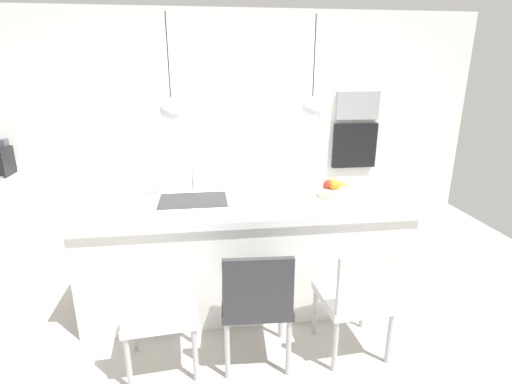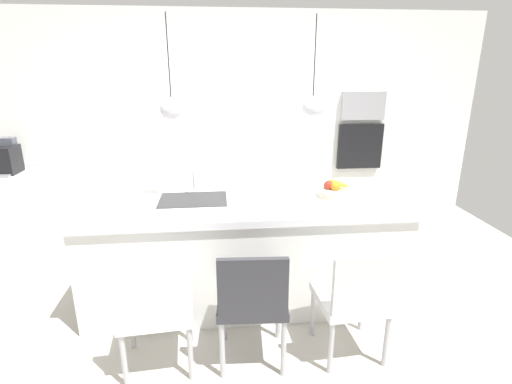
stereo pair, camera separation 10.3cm
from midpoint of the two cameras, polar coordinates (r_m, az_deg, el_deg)
name	(u,v)px [view 2 (the right image)]	position (r m, az deg, el deg)	size (l,w,h in m)	color
floor	(245,292)	(3.70, -0.77, -14.48)	(6.60, 6.60, 0.00)	#BCB7AD
back_wall	(234,125)	(4.82, -2.57, 9.78)	(6.00, 0.10, 2.60)	white
kitchen_island	(245,247)	(3.47, -0.80, -8.04)	(2.68, 1.04, 0.92)	white
sink_basin	(193,200)	(3.29, -8.29, -1.18)	(0.56, 0.40, 0.02)	#2D2D30
faucet	(194,176)	(3.45, -8.27, 2.29)	(0.02, 0.17, 0.22)	silver
fruit_bowl	(334,191)	(3.40, 12.12, 0.12)	(0.28, 0.28, 0.16)	beige
side_counter	(26,209)	(5.12, -30.05, -2.21)	(1.10, 0.60, 0.86)	white
coffee_machine	(7,159)	(5.02, -32.07, 4.13)	(0.20, 0.35, 0.38)	black
microwave	(363,106)	(5.06, 15.94, 12.04)	(0.54, 0.08, 0.34)	#9E9EA3
oven	(360,146)	(5.13, 15.46, 6.48)	(0.56, 0.08, 0.56)	black
chair_near	(155,308)	(2.71, -13.39, -16.16)	(0.51, 0.48, 0.85)	white
chair_middle	(252,299)	(2.68, 0.59, -15.43)	(0.49, 0.47, 0.88)	#333338
chair_far	(354,297)	(2.85, 15.20, -14.62)	(0.49, 0.49, 0.86)	silver
pendant_light_left	(172,109)	(3.14, -11.30, 11.85)	(0.18, 0.18, 0.78)	silver
pendant_light_right	(313,107)	(3.23, 9.21, 12.13)	(0.18, 0.18, 0.78)	silver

